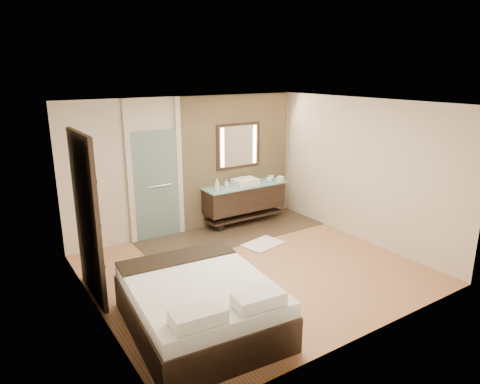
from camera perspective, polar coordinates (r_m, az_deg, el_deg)
floor at (r=7.19m, az=1.85°, el=-10.27°), size 5.00×5.00×0.00m
tile_strip at (r=8.71m, az=-0.96°, el=-5.38°), size 3.80×1.30×0.01m
stone_wall at (r=9.08m, az=-0.39°, el=4.36°), size 2.60×0.08×2.70m
vanity at (r=9.03m, az=0.62°, el=-0.74°), size 1.85×0.55×0.88m
mirror_unit at (r=8.98m, az=-0.21°, el=6.18°), size 1.06×0.04×0.96m
frosted_door at (r=8.29m, az=-11.17°, el=1.46°), size 1.10×0.12×2.70m
shoji_partition at (r=6.32m, az=-19.72°, el=-3.15°), size 0.06×1.20×2.40m
bed at (r=5.60m, az=-5.34°, el=-14.66°), size 1.84×2.22×0.80m
bath_mat at (r=8.13m, az=3.08°, el=-6.93°), size 0.80×0.63×0.02m
waste_bin at (r=8.79m, az=-2.77°, el=-4.43°), size 0.23×0.23×0.23m
tissue_box at (r=9.28m, az=5.43°, el=1.79°), size 0.15×0.15×0.10m
soap_bottle_a at (r=8.49m, az=-3.08°, el=0.98°), size 0.11×0.11×0.24m
soap_bottle_b at (r=8.71m, az=-1.80°, el=1.15°), size 0.09×0.09×0.17m
soap_bottle_c at (r=9.14m, az=3.92°, el=1.80°), size 0.14×0.14×0.16m
cup at (r=9.36m, az=4.20°, el=1.93°), size 0.14×0.14×0.09m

